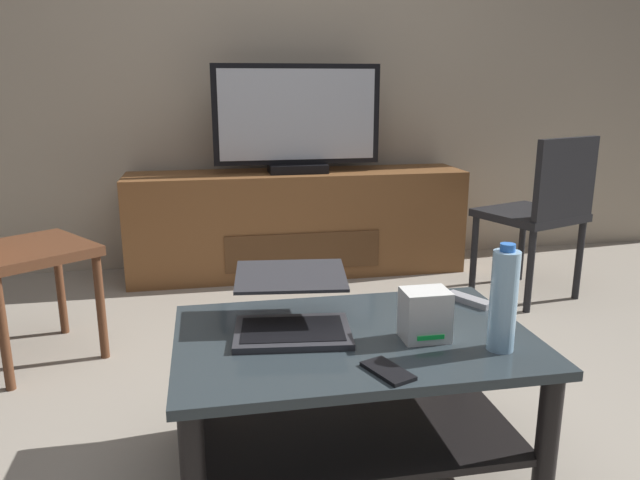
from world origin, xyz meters
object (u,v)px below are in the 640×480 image
at_px(dining_chair, 542,208).
at_px(cell_phone, 388,371).
at_px(tv_remote, 469,300).
at_px(laptop, 292,309).
at_px(television, 297,121).
at_px(router_box, 425,315).
at_px(coffee_table, 354,377).
at_px(water_bottle_near, 503,300).
at_px(side_chair, 4,239).
at_px(media_cabinet, 298,223).

bearing_deg(dining_chair, cell_phone, -130.77).
relative_size(dining_chair, tv_remote, 5.39).
xyz_separation_m(laptop, tv_remote, (0.59, 0.10, -0.05)).
distance_m(television, dining_chair, 1.42).
relative_size(router_box, tv_remote, 0.89).
bearing_deg(coffee_table, laptop, 154.45).
bearing_deg(water_bottle_near, laptop, 154.92).
distance_m(side_chair, router_box, 1.68).
height_order(laptop, tv_remote, laptop).
xyz_separation_m(coffee_table, water_bottle_near, (0.36, -0.17, 0.27)).
xyz_separation_m(coffee_table, tv_remote, (0.43, 0.18, 0.14)).
xyz_separation_m(dining_chair, water_bottle_near, (-0.94, -1.41, 0.07)).
relative_size(media_cabinet, tv_remote, 12.37).
bearing_deg(laptop, router_box, -22.27).
xyz_separation_m(dining_chair, cell_phone, (-1.28, -1.48, -0.06)).
xyz_separation_m(dining_chair, router_box, (-1.12, -1.30, 0.00)).
height_order(side_chair, router_box, side_chair).
bearing_deg(television, water_bottle_near, -83.92).
height_order(water_bottle_near, cell_phone, water_bottle_near).
distance_m(media_cabinet, tv_remote, 1.80).
distance_m(coffee_table, media_cabinet, 1.96).
bearing_deg(laptop, water_bottle_near, -25.08).
relative_size(dining_chair, laptop, 2.17).
relative_size(router_box, cell_phone, 1.02).
height_order(coffee_table, tv_remote, tv_remote).
height_order(laptop, water_bottle_near, water_bottle_near).
relative_size(water_bottle_near, cell_phone, 2.09).
height_order(cell_phone, tv_remote, tv_remote).
bearing_deg(tv_remote, coffee_table, 172.84).
distance_m(dining_chair, laptop, 1.87).
xyz_separation_m(media_cabinet, water_bottle_near, (0.22, -2.12, 0.26)).
xyz_separation_m(television, laptop, (-0.30, -1.85, -0.42)).
bearing_deg(coffee_table, television, 85.97).
bearing_deg(side_chair, tv_remote, -24.71).
relative_size(cell_phone, tv_remote, 0.88).
bearing_deg(router_box, cell_phone, -131.78).
distance_m(side_chair, water_bottle_near, 1.88).
xyz_separation_m(media_cabinet, router_box, (0.05, -2.02, 0.19)).
relative_size(dining_chair, cell_phone, 6.16).
bearing_deg(laptop, coffee_table, -25.55).
xyz_separation_m(coffee_table, television, (0.14, 1.93, 0.61)).
distance_m(television, laptop, 1.92).
xyz_separation_m(router_box, cell_phone, (-0.16, -0.18, -0.07)).
distance_m(dining_chair, cell_phone, 1.96).
relative_size(dining_chair, router_box, 6.04).
distance_m(television, water_bottle_near, 2.14).
relative_size(television, cell_phone, 6.85).
bearing_deg(media_cabinet, water_bottle_near, -83.98).
height_order(dining_chair, tv_remote, dining_chair).
xyz_separation_m(television, cell_phone, (-0.11, -2.17, -0.47)).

